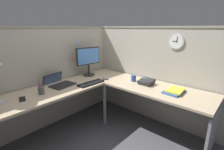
# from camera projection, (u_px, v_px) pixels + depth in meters

# --- Properties ---
(ground_plane) EXTENTS (6.80, 6.80, 0.00)m
(ground_plane) POSITION_uv_depth(u_px,v_px,m) (105.00, 131.00, 2.58)
(ground_plane) COLOR #47474C
(cubicle_wall_back) EXTENTS (2.57, 0.12, 1.58)m
(cubicle_wall_back) POSITION_uv_depth(u_px,v_px,m) (50.00, 77.00, 2.65)
(cubicle_wall_back) COLOR #A8A393
(cubicle_wall_back) RESTS_ON ground
(cubicle_wall_right) EXTENTS (0.12, 2.37, 1.58)m
(cubicle_wall_right) POSITION_uv_depth(u_px,v_px,m) (151.00, 74.00, 2.82)
(cubicle_wall_right) COLOR #A8A393
(cubicle_wall_right) RESTS_ON ground
(desk) EXTENTS (2.35, 2.15, 0.73)m
(desk) POSITION_uv_depth(u_px,v_px,m) (100.00, 97.00, 2.27)
(desk) COLOR tan
(desk) RESTS_ON ground
(monitor) EXTENTS (0.46, 0.20, 0.50)m
(monitor) POSITION_uv_depth(u_px,v_px,m) (88.00, 59.00, 2.89)
(monitor) COLOR #232326
(monitor) RESTS_ON desk
(laptop) EXTENTS (0.39, 0.43, 0.22)m
(laptop) POSITION_uv_depth(u_px,v_px,m) (58.00, 83.00, 2.49)
(laptop) COLOR #232326
(laptop) RESTS_ON desk
(keyboard) EXTENTS (0.43, 0.16, 0.02)m
(keyboard) POSITION_uv_depth(u_px,v_px,m) (91.00, 83.00, 2.52)
(keyboard) COLOR black
(keyboard) RESTS_ON desk
(computer_mouse) EXTENTS (0.06, 0.10, 0.03)m
(computer_mouse) POSITION_uv_depth(u_px,v_px,m) (106.00, 78.00, 2.73)
(computer_mouse) COLOR #38383D
(computer_mouse) RESTS_ON desk
(pen_cup) EXTENTS (0.08, 0.08, 0.18)m
(pen_cup) POSITION_uv_depth(u_px,v_px,m) (41.00, 90.00, 2.12)
(pen_cup) COLOR #4C4C51
(pen_cup) RESTS_ON desk
(cell_phone) EXTENTS (0.11, 0.16, 0.01)m
(cell_phone) POSITION_uv_depth(u_px,v_px,m) (22.00, 99.00, 1.97)
(cell_phone) COLOR black
(cell_phone) RESTS_ON desk
(office_phone) EXTENTS (0.20, 0.21, 0.11)m
(office_phone) POSITION_uv_depth(u_px,v_px,m) (147.00, 82.00, 2.48)
(office_phone) COLOR #232326
(office_phone) RESTS_ON desk
(book_stack) EXTENTS (0.30, 0.23, 0.04)m
(book_stack) POSITION_uv_depth(u_px,v_px,m) (174.00, 91.00, 2.17)
(book_stack) COLOR #335999
(book_stack) RESTS_ON desk
(coffee_mug) EXTENTS (0.08, 0.08, 0.10)m
(coffee_mug) POSITION_uv_depth(u_px,v_px,m) (134.00, 78.00, 2.63)
(coffee_mug) COLOR #2D4C8C
(coffee_mug) RESTS_ON desk
(wall_clock) EXTENTS (0.04, 0.22, 0.22)m
(wall_clock) POSITION_uv_depth(u_px,v_px,m) (177.00, 42.00, 2.37)
(wall_clock) COLOR #B7BABF
(pinned_note_leftmost) EXTENTS (0.06, 0.00, 0.08)m
(pinned_note_leftmost) POSITION_uv_depth(u_px,v_px,m) (79.00, 42.00, 2.88)
(pinned_note_leftmost) COLOR #99B7E5
(pinned_note_middle) EXTENTS (0.06, 0.00, 0.08)m
(pinned_note_middle) POSITION_uv_depth(u_px,v_px,m) (73.00, 57.00, 2.85)
(pinned_note_middle) COLOR pink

